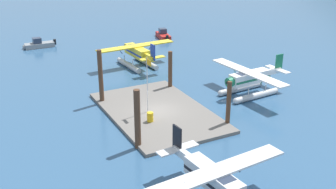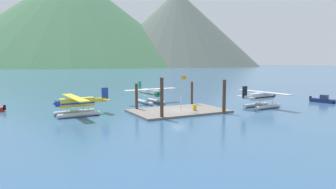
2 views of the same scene
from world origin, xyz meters
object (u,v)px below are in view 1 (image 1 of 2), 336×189
(fuel_drum, at_px, (150,117))
(seaplane_white_bow_centre, at_px, (249,81))
(seaplane_yellow_port_fwd, at_px, (137,54))
(boat_grey_open_sw, at_px, (38,44))
(seaplane_silver_stbd_aft, at_px, (213,183))
(boat_red_open_west, at_px, (163,35))
(flagpole, at_px, (148,78))

(fuel_drum, distance_m, seaplane_white_bow_centre, 12.55)
(fuel_drum, relative_size, seaplane_yellow_port_fwd, 0.08)
(boat_grey_open_sw, bearing_deg, seaplane_silver_stbd_aft, 3.07)
(seaplane_white_bow_centre, bearing_deg, boat_grey_open_sw, -151.25)
(seaplane_white_bow_centre, distance_m, boat_red_open_west, 26.41)
(seaplane_yellow_port_fwd, xyz_separation_m, boat_red_open_west, (-11.67, 9.57, -1.09))
(fuel_drum, height_order, boat_red_open_west, boat_red_open_west)
(seaplane_silver_stbd_aft, height_order, boat_grey_open_sw, seaplane_silver_stbd_aft)
(flagpole, distance_m, seaplane_yellow_port_fwd, 15.45)
(fuel_drum, distance_m, boat_red_open_west, 31.91)
(boat_red_open_west, bearing_deg, seaplane_yellow_port_fwd, -39.36)
(seaplane_white_bow_centre, bearing_deg, boat_red_open_west, 173.60)
(flagpole, xyz_separation_m, seaplane_white_bow_centre, (0.13, 11.72, -2.18))
(flagpole, height_order, seaplane_white_bow_centre, flagpole)
(seaplane_silver_stbd_aft, relative_size, boat_red_open_west, 2.17)
(seaplane_silver_stbd_aft, xyz_separation_m, boat_red_open_west, (-40.50, 16.74, -1.09))
(seaplane_yellow_port_fwd, distance_m, boat_grey_open_sw, 17.69)
(flagpole, relative_size, seaplane_silver_stbd_aft, 0.52)
(flagpole, distance_m, seaplane_silver_stbd_aft, 14.72)
(flagpole, distance_m, fuel_drum, 3.62)
(seaplane_white_bow_centre, bearing_deg, flagpole, -90.63)
(boat_red_open_west, bearing_deg, seaplane_white_bow_centre, -6.40)
(boat_grey_open_sw, bearing_deg, boat_red_open_west, 80.46)
(boat_red_open_west, bearing_deg, boat_grey_open_sw, -99.54)
(flagpole, relative_size, fuel_drum, 6.25)
(flagpole, bearing_deg, seaplane_white_bow_centre, 89.37)
(seaplane_yellow_port_fwd, relative_size, boat_red_open_west, 2.16)
(fuel_drum, xyz_separation_m, seaplane_silver_stbd_aft, (12.52, -1.40, 0.84))
(flagpole, bearing_deg, seaplane_yellow_port_fwd, 160.57)
(flagpole, height_order, boat_red_open_west, flagpole)
(seaplane_yellow_port_fwd, height_order, boat_red_open_west, seaplane_yellow_port_fwd)
(seaplane_white_bow_centre, bearing_deg, seaplane_yellow_port_fwd, -155.50)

